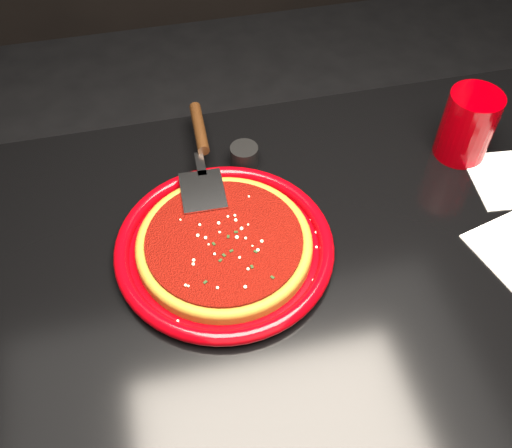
{
  "coord_description": "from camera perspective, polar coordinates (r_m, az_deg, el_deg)",
  "views": [
    {
      "loc": [
        -0.22,
        -0.52,
        1.51
      ],
      "look_at": [
        -0.08,
        0.08,
        0.77
      ],
      "focal_mm": 40.0,
      "sensor_mm": 36.0,
      "label": 1
    }
  ],
  "objects": [
    {
      "name": "pizza_server",
      "position": [
        1.04,
        -5.44,
        6.86
      ],
      "size": [
        0.1,
        0.32,
        0.02
      ],
      "primitive_type": null,
      "rotation": [
        0.0,
        0.0,
        -0.03
      ],
      "color": "silver",
      "rests_on": "plate"
    },
    {
      "name": "pizza_crust",
      "position": [
        0.93,
        -3.18,
        -2.13
      ],
      "size": [
        0.38,
        0.38,
        0.01
      ],
      "primitive_type": "cylinder",
      "rotation": [
        0.0,
        0.0,
        -0.41
      ],
      "color": "brown",
      "rests_on": "plate"
    },
    {
      "name": "basil_flecks",
      "position": [
        0.92,
        -3.23,
        -1.43
      ],
      "size": [
        0.23,
        0.23,
        0.0
      ],
      "primitive_type": null,
      "color": "black",
      "rests_on": "plate"
    },
    {
      "name": "napkin_b",
      "position": [
        1.15,
        23.9,
        4.11
      ],
      "size": [
        0.15,
        0.16,
        0.0
      ],
      "primitive_type": "cube",
      "rotation": [
        0.0,
        0.0,
        -0.11
      ],
      "color": "white",
      "rests_on": "table"
    },
    {
      "name": "parmesan_dusting",
      "position": [
        0.92,
        -3.23,
        -1.39
      ],
      "size": [
        0.25,
        0.25,
        0.01
      ],
      "primitive_type": null,
      "color": "beige",
      "rests_on": "plate"
    },
    {
      "name": "plate",
      "position": [
        0.94,
        -3.17,
        -2.28
      ],
      "size": [
        0.47,
        0.47,
        0.03
      ],
      "primitive_type": "cylinder",
      "rotation": [
        0.0,
        0.0,
        -0.41
      ],
      "color": "#800106",
      "rests_on": "table"
    },
    {
      "name": "cup",
      "position": [
        1.13,
        20.4,
        9.23
      ],
      "size": [
        0.12,
        0.12,
        0.13
      ],
      "primitive_type": "cylinder",
      "rotation": [
        0.0,
        0.0,
        -0.38
      ],
      "color": "#8C0004",
      "rests_on": "table"
    },
    {
      "name": "pizza_sauce",
      "position": [
        0.92,
        -3.22,
        -1.66
      ],
      "size": [
        0.34,
        0.34,
        0.01
      ],
      "primitive_type": "cylinder",
      "rotation": [
        0.0,
        0.0,
        -0.41
      ],
      "color": "#680D07",
      "rests_on": "plate"
    },
    {
      "name": "pizza_crust_rim",
      "position": [
        0.93,
        -3.2,
        -1.86
      ],
      "size": [
        0.38,
        0.38,
        0.02
      ],
      "primitive_type": "torus",
      "rotation": [
        0.0,
        0.0,
        -0.41
      ],
      "color": "brown",
      "rests_on": "plate"
    },
    {
      "name": "table",
      "position": [
        1.26,
        4.44,
        -13.46
      ],
      "size": [
        1.2,
        0.8,
        0.75
      ],
      "primitive_type": "cube",
      "color": "black",
      "rests_on": "floor"
    },
    {
      "name": "floor",
      "position": [
        1.61,
        3.58,
        -19.4
      ],
      "size": [
        4.0,
        4.0,
        0.01
      ],
      "primitive_type": "cube",
      "color": "black",
      "rests_on": "ground"
    },
    {
      "name": "ramekin",
      "position": [
        1.07,
        -1.19,
        6.85
      ],
      "size": [
        0.06,
        0.06,
        0.04
      ],
      "primitive_type": "cylinder",
      "rotation": [
        0.0,
        0.0,
        -0.16
      ],
      "color": "black",
      "rests_on": "table"
    }
  ]
}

